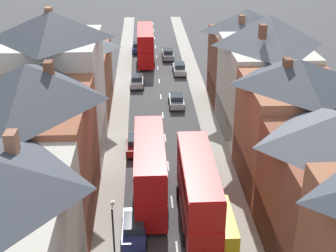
{
  "coord_description": "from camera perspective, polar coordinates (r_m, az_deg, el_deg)",
  "views": [
    {
      "loc": [
        -2.06,
        -14.6,
        22.3
      ],
      "look_at": [
        0.24,
        28.85,
        1.91
      ],
      "focal_mm": 50.0,
      "sensor_mm": 36.0,
      "label": 1
    }
  ],
  "objects": [
    {
      "name": "car_parked_left_a",
      "position": [
        69.17,
        1.4,
        7.03
      ],
      "size": [
        1.9,
        4.19,
        1.69
      ],
      "color": "#B7BABF",
      "rests_on": "ground"
    },
    {
      "name": "pavement_left",
      "position": [
        57.18,
        -5.85,
        2.09
      ],
      "size": [
        2.2,
        104.0,
        0.14
      ],
      "primitive_type": "cube",
      "color": "#A8A399",
      "rests_on": "ground"
    },
    {
      "name": "double_decker_bus_lead",
      "position": [
        38.59,
        -2.25,
        -5.25
      ],
      "size": [
        2.74,
        10.8,
        5.3
      ],
      "color": "red",
      "rests_on": "ground"
    },
    {
      "name": "terrace_row_left",
      "position": [
        35.85,
        -15.79,
        -3.24
      ],
      "size": [
        8.0,
        55.31,
        14.32
      ],
      "color": "#B2704C",
      "rests_on": "ground"
    },
    {
      "name": "car_near_silver",
      "position": [
        35.53,
        -4.18,
        -12.21
      ],
      "size": [
        1.9,
        4.44,
        1.59
      ],
      "color": "navy",
      "rests_on": "ground"
    },
    {
      "name": "pavement_right",
      "position": [
        57.55,
        4.35,
        2.3
      ],
      "size": [
        2.2,
        104.0,
        0.14
      ],
      "primitive_type": "cube",
      "color": "#A8A399",
      "rests_on": "ground"
    },
    {
      "name": "double_decker_bus_far_approaching",
      "position": [
        35.91,
        3.65,
        -7.81
      ],
      "size": [
        2.74,
        10.8,
        5.3
      ],
      "color": "red",
      "rests_on": "ground"
    },
    {
      "name": "double_decker_bus_mid_street",
      "position": [
        74.48,
        -2.78,
        9.91
      ],
      "size": [
        2.74,
        10.8,
        5.3
      ],
      "color": "#B70F0F",
      "rests_on": "ground"
    },
    {
      "name": "car_mid_black",
      "position": [
        64.16,
        -3.81,
        5.5
      ],
      "size": [
        1.9,
        3.9,
        1.67
      ],
      "color": "#B7BABF",
      "rests_on": "ground"
    },
    {
      "name": "centre_line_dashes",
      "position": [
        55.33,
        -0.64,
        1.34
      ],
      "size": [
        0.14,
        97.8,
        0.01
      ],
      "color": "silver",
      "rests_on": "ground"
    },
    {
      "name": "street_lamp",
      "position": [
        30.85,
        -6.62,
        -13.25
      ],
      "size": [
        0.2,
        1.12,
        5.5
      ],
      "color": "black",
      "rests_on": "ground"
    },
    {
      "name": "terrace_row_right",
      "position": [
        37.61,
        16.32,
        -2.05
      ],
      "size": [
        8.0,
        55.63,
        12.9
      ],
      "color": "#935138",
      "rests_on": "ground"
    },
    {
      "name": "car_parked_left_b",
      "position": [
        57.46,
        1.04,
        3.14
      ],
      "size": [
        1.9,
        3.97,
        1.62
      ],
      "color": "#B7BABF",
      "rests_on": "ground"
    },
    {
      "name": "car_far_grey",
      "position": [
        76.28,
        -0.01,
        8.77
      ],
      "size": [
        1.9,
        4.46,
        1.69
      ],
      "color": "gray",
      "rests_on": "ground"
    },
    {
      "name": "car_mid_white",
      "position": [
        80.42,
        -3.72,
        9.58
      ],
      "size": [
        1.9,
        4.06,
        1.69
      ],
      "color": "navy",
      "rests_on": "ground"
    },
    {
      "name": "car_parked_right_a",
      "position": [
        47.03,
        -3.97,
        -2.11
      ],
      "size": [
        1.9,
        4.35,
        1.67
      ],
      "color": "maroon",
      "rests_on": "ground"
    },
    {
      "name": "delivery_van",
      "position": [
        34.73,
        6.28,
        -12.2
      ],
      "size": [
        2.2,
        5.2,
        2.41
      ],
      "color": "yellow",
      "rests_on": "ground"
    }
  ]
}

